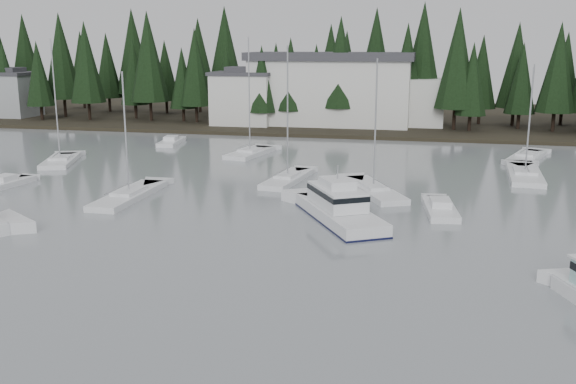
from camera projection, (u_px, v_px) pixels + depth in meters
name	position (u px, v px, depth m)	size (l,w,h in m)	color
far_shore_land	(371.00, 117.00, 112.68)	(240.00, 54.00, 1.00)	black
conifer_treeline	(365.00, 125.00, 102.23)	(200.00, 22.00, 20.00)	black
house_west	(244.00, 97.00, 98.34)	(9.54, 7.42, 8.75)	silver
house_far_west	(11.00, 93.00, 109.21)	(8.48, 7.42, 8.25)	#999EA0
harbor_inn	(344.00, 90.00, 98.07)	(29.50, 11.50, 10.90)	silver
cabin_cruiser_center	(339.00, 210.00, 47.31)	(8.30, 11.08, 4.66)	white
sailboat_1	(250.00, 154.00, 74.82)	(4.32, 8.57, 14.00)	white
sailboat_2	(129.00, 197.00, 54.01)	(2.58, 10.32, 11.06)	white
sailboat_3	(525.00, 176.00, 62.57)	(3.54, 10.64, 11.08)	white
sailboat_4	(526.00, 159.00, 72.18)	(5.55, 9.37, 11.08)	white
sailboat_5	(60.00, 162.00, 69.76)	(5.49, 8.81, 13.75)	white
sailboat_7	(288.00, 181.00, 60.56)	(3.58, 9.31, 13.10)	white
sailboat_10	(373.00, 192.00, 56.04)	(6.75, 10.30, 12.07)	white
runabout_0	(5.00, 185.00, 58.49)	(2.89, 5.92, 1.42)	white
runabout_1	(440.00, 210.00, 49.56)	(2.99, 7.11, 1.42)	white
runabout_3	(171.00, 143.00, 82.98)	(3.01, 6.57, 1.42)	white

